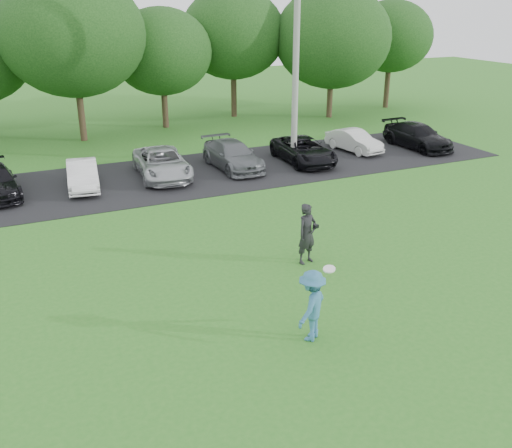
{
  "coord_description": "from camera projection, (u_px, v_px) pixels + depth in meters",
  "views": [
    {
      "loc": [
        -6.19,
        -10.02,
        7.22
      ],
      "look_at": [
        0.0,
        3.5,
        1.3
      ],
      "focal_mm": 40.0,
      "sensor_mm": 36.0,
      "label": 1
    }
  ],
  "objects": [
    {
      "name": "frisbee_player",
      "position": [
        312.0,
        306.0,
        12.67
      ],
      "size": [
        1.25,
        1.16,
        1.84
      ],
      "color": "teal",
      "rests_on": "ground"
    },
    {
      "name": "ground",
      "position": [
        317.0,
        324.0,
        13.53
      ],
      "size": [
        100.0,
        100.0,
        0.0
      ],
      "primitive_type": "plane",
      "color": "#2B7120",
      "rests_on": "ground"
    },
    {
      "name": "parking_lot",
      "position": [
        164.0,
        178.0,
        24.51
      ],
      "size": [
        32.0,
        6.5,
        0.03
      ],
      "primitive_type": "cube",
      "color": "black",
      "rests_on": "ground"
    },
    {
      "name": "utility_pole",
      "position": [
        296.0,
        48.0,
        24.62
      ],
      "size": [
        0.28,
        0.28,
        10.36
      ],
      "primitive_type": "cylinder",
      "color": "gray",
      "rests_on": "ground"
    },
    {
      "name": "parked_cars",
      "position": [
        161.0,
        164.0,
        24.22
      ],
      "size": [
        28.6,
        4.88,
        1.26
      ],
      "color": "#53555A",
      "rests_on": "parking_lot"
    },
    {
      "name": "camera_bystander",
      "position": [
        307.0,
        234.0,
        16.39
      ],
      "size": [
        0.75,
        0.6,
        1.8
      ],
      "color": "black",
      "rests_on": "ground"
    },
    {
      "name": "tree_row",
      "position": [
        136.0,
        42.0,
        31.53
      ],
      "size": [
        42.39,
        9.85,
        8.64
      ],
      "color": "#38281C",
      "rests_on": "ground"
    }
  ]
}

